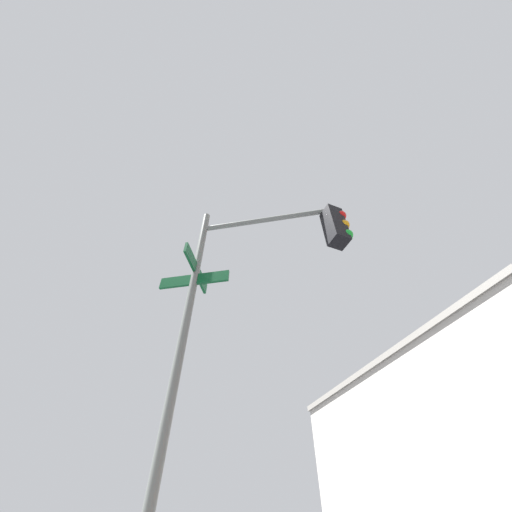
% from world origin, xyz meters
% --- Properties ---
extents(traffic_signal_near, '(1.84, 2.62, 5.75)m').
position_xyz_m(traffic_signal_near, '(-6.07, -5.90, 4.04)').
color(traffic_signal_near, slate).
rests_on(traffic_signal_near, ground_plane).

